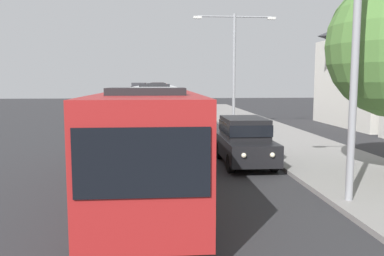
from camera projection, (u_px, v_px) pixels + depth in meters
name	position (u px, v px, depth m)	size (l,w,h in m)	color
bus_lead	(151.00, 134.00, 12.67)	(2.58, 12.09, 3.21)	maroon
bus_second_in_line	(155.00, 107.00, 26.68)	(2.58, 11.48, 3.21)	silver
bus_middle	(157.00, 98.00, 40.50)	(2.58, 10.75, 3.21)	silver
bus_fourth_in_line	(158.00, 94.00, 53.20)	(2.58, 11.09, 3.21)	maroon
bus_rear	(158.00, 92.00, 66.00)	(2.58, 10.73, 3.21)	maroon
white_suv	(244.00, 139.00, 16.21)	(1.86, 4.59, 1.90)	black
box_truck_oncoming	(139.00, 91.00, 69.67)	(2.35, 7.64, 3.15)	black
streetlamp_near	(357.00, 7.00, 10.30)	(6.23, 0.28, 8.31)	gray
streetlamp_mid	(234.00, 58.00, 27.41)	(5.62, 0.28, 7.77)	gray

